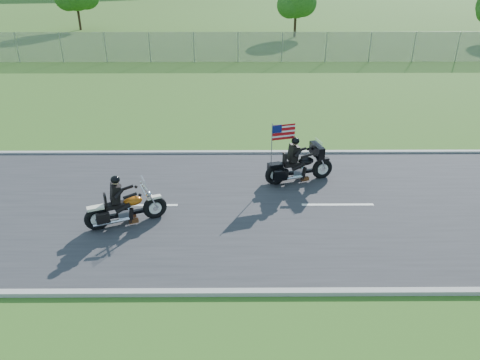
{
  "coord_description": "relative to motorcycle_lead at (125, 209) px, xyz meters",
  "views": [
    {
      "loc": [
        0.93,
        -12.44,
        7.12
      ],
      "look_at": [
        1.01,
        0.0,
        0.9
      ],
      "focal_mm": 35.0,
      "sensor_mm": 36.0,
      "label": 1
    }
  ],
  "objects": [
    {
      "name": "road",
      "position": [
        2.25,
        1.01,
        -0.48
      ],
      "size": [
        120.0,
        8.0,
        0.04
      ],
      "primitive_type": "cube",
      "color": "#28282B",
      "rests_on": "ground"
    },
    {
      "name": "curb_north",
      "position": [
        2.25,
        5.06,
        -0.45
      ],
      "size": [
        120.0,
        0.18,
        0.12
      ],
      "primitive_type": "cube",
      "color": "#9E9B93",
      "rests_on": "ground"
    },
    {
      "name": "tree_fence_near",
      "position": [
        8.3,
        31.05,
        2.47
      ],
      "size": [
        3.52,
        3.28,
        4.75
      ],
      "color": "#382316",
      "rests_on": "ground"
    },
    {
      "name": "fence",
      "position": [
        -2.75,
        21.01,
        0.5
      ],
      "size": [
        60.0,
        0.03,
        2.0
      ],
      "primitive_type": "cube",
      "color": "gray",
      "rests_on": "ground"
    },
    {
      "name": "curb_south",
      "position": [
        2.25,
        -3.04,
        -0.45
      ],
      "size": [
        120.0,
        0.18,
        0.12
      ],
      "primitive_type": "cube",
      "color": "#9E9B93",
      "rests_on": "ground"
    },
    {
      "name": "motorcycle_lead",
      "position": [
        0.0,
        0.0,
        0.0
      ],
      "size": [
        2.22,
        1.15,
        1.57
      ],
      "rotation": [
        0.0,
        0.0,
        0.39
      ],
      "color": "black",
      "rests_on": "ground"
    },
    {
      "name": "motorcycle_follow",
      "position": [
        5.24,
        2.68,
        0.06
      ],
      "size": [
        2.37,
        1.09,
        2.01
      ],
      "rotation": [
        0.0,
        0.0,
        0.27
      ],
      "color": "black",
      "rests_on": "ground"
    },
    {
      "name": "ground",
      "position": [
        2.25,
        1.01,
        -0.5
      ],
      "size": [
        420.0,
        420.0,
        0.0
      ],
      "primitive_type": "plane",
      "color": "#2F4515",
      "rests_on": "ground"
    }
  ]
}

